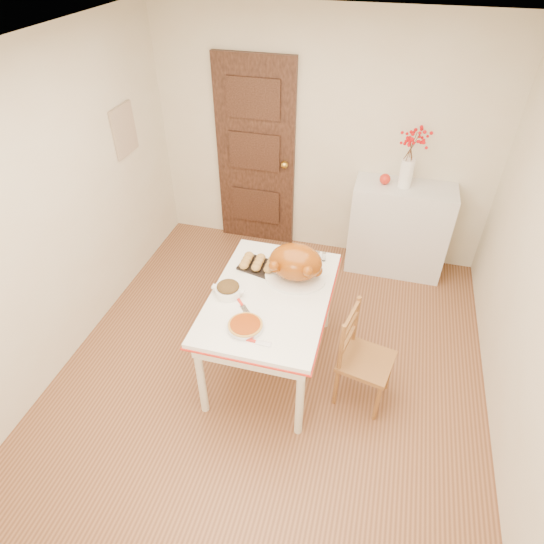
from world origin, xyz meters
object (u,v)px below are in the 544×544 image
(turkey_platter, at_px, (296,264))
(pumpkin_pie, at_px, (245,325))
(kitchen_table, at_px, (270,331))
(sideboard, at_px, (398,229))
(chair_oak, at_px, (367,359))

(turkey_platter, xyz_separation_m, pumpkin_pie, (-0.22, -0.62, -0.13))
(turkey_platter, relative_size, pumpkin_pie, 1.91)
(kitchen_table, height_order, turkey_platter, turkey_platter)
(sideboard, xyz_separation_m, chair_oak, (-0.13, -1.81, -0.06))
(chair_oak, bearing_deg, kitchen_table, 92.24)
(chair_oak, xyz_separation_m, pumpkin_pie, (-0.87, -0.26, 0.39))
(chair_oak, height_order, pumpkin_pie, chair_oak)
(kitchen_table, relative_size, turkey_platter, 2.73)
(sideboard, relative_size, turkey_platter, 2.02)
(pumpkin_pie, bearing_deg, chair_oak, 16.61)
(kitchen_table, bearing_deg, turkey_platter, 58.44)
(turkey_platter, height_order, pumpkin_pie, turkey_platter)
(turkey_platter, bearing_deg, chair_oak, -40.39)
(sideboard, height_order, chair_oak, sideboard)
(sideboard, height_order, pumpkin_pie, sideboard)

